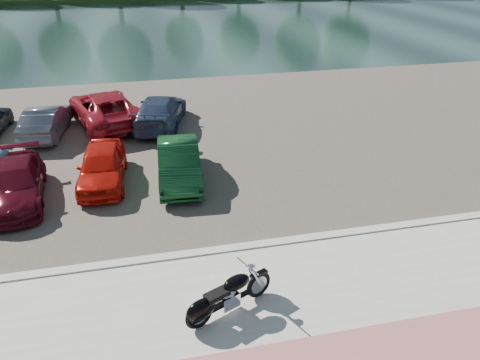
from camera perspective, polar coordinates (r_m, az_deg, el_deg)
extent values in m
plane|color=#595447|center=(11.45, 0.88, -14.47)|extent=(200.00, 200.00, 0.00)
cube|color=#B3B1A8|center=(10.71, 2.21, -17.74)|extent=(60.00, 6.00, 0.10)
cube|color=#B3B1A8|center=(12.93, -1.23, -8.47)|extent=(60.00, 0.30, 0.14)
cube|color=#433D36|center=(20.83, -6.31, 5.72)|extent=(60.00, 18.00, 0.04)
cube|color=#172A29|center=(48.93, -10.81, 17.89)|extent=(120.00, 40.00, 0.00)
torus|color=black|center=(11.21, 2.26, -12.60)|extent=(0.67, 0.39, 0.68)
torus|color=black|center=(10.49, -5.02, -16.06)|extent=(0.67, 0.39, 0.68)
cylinder|color=#B2B2B7|center=(11.21, 2.26, -12.60)|extent=(0.44, 0.24, 0.46)
cylinder|color=#B2B2B7|center=(10.49, -5.02, -16.06)|extent=(0.44, 0.24, 0.46)
cylinder|color=silver|center=(10.89, 2.05, -11.93)|extent=(0.32, 0.18, 0.63)
cylinder|color=silver|center=(11.01, 1.38, -11.41)|extent=(0.32, 0.18, 0.63)
cylinder|color=silver|center=(10.61, 0.93, -10.44)|extent=(0.34, 0.70, 0.04)
sphere|color=silver|center=(10.71, 1.35, -10.58)|extent=(0.21, 0.21, 0.16)
sphere|color=silver|center=(10.75, 1.65, -10.44)|extent=(0.15, 0.15, 0.11)
cube|color=black|center=(11.01, 2.29, -11.37)|extent=(0.47, 0.31, 0.06)
cube|color=black|center=(10.87, -1.23, -14.54)|extent=(1.13, 0.59, 0.08)
cube|color=silver|center=(10.80, -1.45, -14.37)|extent=(0.54, 0.48, 0.34)
cylinder|color=silver|center=(10.71, -1.02, -13.36)|extent=(0.30, 0.26, 0.27)
cylinder|color=silver|center=(10.62, -1.91, -13.78)|extent=(0.30, 0.26, 0.27)
ellipsoid|color=black|center=(10.66, -0.45, -12.39)|extent=(0.77, 0.61, 0.32)
cube|color=black|center=(10.47, -2.84, -13.75)|extent=(0.62, 0.48, 0.10)
ellipsoid|color=black|center=(10.43, -4.81, -15.47)|extent=(0.80, 0.61, 0.50)
cube|color=black|center=(10.46, -5.03, -15.86)|extent=(0.44, 0.33, 0.30)
cylinder|color=silver|center=(10.86, -3.28, -15.05)|extent=(1.04, 0.54, 0.09)
cylinder|color=silver|center=(10.80, -3.29, -14.74)|extent=(1.04, 0.54, 0.09)
cylinder|color=#B2B2B7|center=(10.80, -1.30, -15.96)|extent=(0.08, 0.14, 0.22)
imported|color=#4F0B19|center=(16.63, -25.73, -0.40)|extent=(2.09, 4.34, 1.22)
imported|color=red|center=(16.78, -16.49, 1.68)|extent=(1.73, 3.87, 1.29)
imported|color=#11401E|center=(16.39, -7.44, 2.08)|extent=(1.68, 4.11, 1.33)
imported|color=slate|center=(21.87, -22.55, 6.68)|extent=(1.85, 4.07, 1.29)
imported|color=#AD1C2C|center=(22.35, -16.15, 8.41)|extent=(3.83, 5.85, 1.50)
imported|color=navy|center=(21.63, -9.75, 8.29)|extent=(3.01, 5.02, 1.36)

